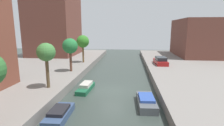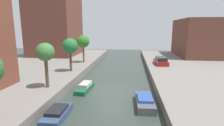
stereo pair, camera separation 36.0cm
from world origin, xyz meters
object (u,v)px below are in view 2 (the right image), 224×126
(street_tree_3, at_px, (70,46))
(moored_boat_right_2, at_px, (145,102))
(low_block_right, at_px, (201,38))
(street_tree_4, at_px, (83,42))
(street_tree_2, at_px, (45,53))
(moored_boat_left_3, at_px, (85,87))
(parked_car, at_px, (161,61))
(moored_boat_left_2, at_px, (57,114))
(apartment_tower_far, at_px, (55,10))

(street_tree_3, bearing_deg, moored_boat_right_2, -40.48)
(low_block_right, bearing_deg, street_tree_4, -156.03)
(street_tree_4, xyz_separation_m, moored_boat_right_2, (10.30, -15.82, -4.45))
(street_tree_2, xyz_separation_m, moored_boat_right_2, (10.30, -1.36, -4.31))
(moored_boat_right_2, bearing_deg, low_block_right, 61.72)
(street_tree_3, bearing_deg, street_tree_4, 90.00)
(moored_boat_left_3, bearing_deg, parked_car, 48.24)
(street_tree_4, relative_size, moored_boat_left_2, 1.36)
(apartment_tower_far, height_order, moored_boat_left_3, apartment_tower_far)
(low_block_right, relative_size, parked_car, 2.92)
(apartment_tower_far, bearing_deg, street_tree_3, -60.31)
(street_tree_3, distance_m, moored_boat_right_2, 14.19)
(low_block_right, height_order, street_tree_3, low_block_right)
(apartment_tower_far, height_order, street_tree_4, apartment_tower_far)
(moored_boat_left_2, distance_m, moored_boat_right_2, 7.94)
(street_tree_3, bearing_deg, street_tree_2, -90.00)
(street_tree_3, height_order, parked_car, street_tree_3)
(street_tree_4, bearing_deg, moored_boat_left_3, -73.99)
(parked_car, relative_size, moored_boat_left_3, 1.19)
(moored_boat_left_2, height_order, moored_boat_right_2, moored_boat_right_2)
(parked_car, bearing_deg, low_block_right, 47.00)
(street_tree_3, xyz_separation_m, street_tree_4, (-0.00, 7.03, 0.17))
(apartment_tower_far, distance_m, street_tree_3, 19.92)
(apartment_tower_far, height_order, street_tree_2, apartment_tower_far)
(apartment_tower_far, xyz_separation_m, moored_boat_right_2, (19.58, -25.06, -11.04))
(apartment_tower_far, distance_m, low_block_right, 34.62)
(low_block_right, bearing_deg, moored_boat_left_3, -132.37)
(parked_car, height_order, moored_boat_left_2, parked_car)
(moored_boat_right_2, bearing_deg, street_tree_2, 172.48)
(moored_boat_left_2, relative_size, moored_boat_right_2, 0.89)
(street_tree_3, height_order, moored_boat_left_3, street_tree_3)
(apartment_tower_far, height_order, parked_car, apartment_tower_far)
(low_block_right, bearing_deg, apartment_tower_far, -177.06)
(low_block_right, relative_size, street_tree_2, 2.87)
(street_tree_3, bearing_deg, low_block_right, 36.10)
(street_tree_2, relative_size, street_tree_4, 0.95)
(moored_boat_left_2, bearing_deg, apartment_tower_far, 113.53)
(low_block_right, height_order, moored_boat_left_3, low_block_right)
(apartment_tower_far, distance_m, street_tree_4, 14.66)
(parked_car, distance_m, moored_boat_left_3, 16.02)
(street_tree_4, xyz_separation_m, moored_boat_left_3, (3.52, -12.25, -4.50))
(moored_boat_right_2, bearing_deg, apartment_tower_far, 127.99)
(street_tree_2, height_order, moored_boat_left_2, street_tree_2)
(low_block_right, xyz_separation_m, moored_boat_left_2, (-21.71, -29.97, -4.82))
(street_tree_3, xyz_separation_m, moored_boat_left_3, (3.52, -5.22, -4.32))
(apartment_tower_far, relative_size, street_tree_4, 4.12)
(street_tree_4, relative_size, parked_car, 1.08)
(low_block_right, bearing_deg, street_tree_2, -134.17)
(apartment_tower_far, xyz_separation_m, parked_car, (23.44, -9.58, -9.90))
(moored_boat_left_3, bearing_deg, street_tree_4, 106.01)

